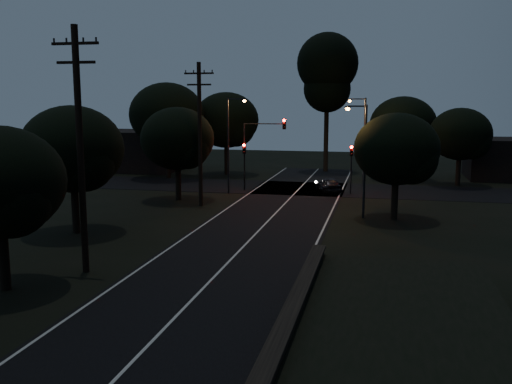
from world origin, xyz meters
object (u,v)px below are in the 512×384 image
at_px(utility_pole_mid, 80,147).
at_px(signal_mast, 263,141).
at_px(utility_pole_far, 200,132).
at_px(streetlight_c, 362,153).
at_px(signal_right, 351,160).
at_px(streetlight_a, 230,139).
at_px(streetlight_b, 362,136).
at_px(car, 328,185).
at_px(tall_pine, 327,72).
at_px(signal_left, 244,158).

bearing_deg(utility_pole_mid, signal_mast, 82.96).
relative_size(utility_pole_far, streetlight_c, 1.40).
bearing_deg(signal_right, streetlight_a, -168.66).
xyz_separation_m(utility_pole_mid, utility_pole_far, (0.00, 17.00, -0.25)).
relative_size(utility_pole_mid, streetlight_b, 1.38).
height_order(streetlight_a, streetlight_c, streetlight_a).
relative_size(streetlight_c, car, 2.03).
bearing_deg(streetlight_b, signal_right, -100.00).
xyz_separation_m(tall_pine, signal_right, (3.60, -15.01, -7.99)).
bearing_deg(utility_pole_far, tall_pine, 73.07).
bearing_deg(signal_left, streetlight_b, 22.05).
relative_size(signal_left, streetlight_a, 0.51).
bearing_deg(streetlight_c, streetlight_b, 92.14).
bearing_deg(streetlight_c, tall_pine, 100.93).
relative_size(utility_pole_mid, signal_mast, 1.76).
height_order(signal_right, car, signal_right).
bearing_deg(streetlight_b, utility_pole_mid, -111.30).
xyz_separation_m(streetlight_c, car, (-3.14, 10.48, -3.72)).
height_order(utility_pole_mid, tall_pine, tall_pine).
distance_m(tall_pine, signal_left, 17.91).
bearing_deg(signal_right, utility_pole_far, -143.00).
relative_size(utility_pole_far, tall_pine, 0.70).
height_order(utility_pole_far, streetlight_a, utility_pole_far).
distance_m(utility_pole_mid, streetlight_c, 19.15).
bearing_deg(utility_pole_far, signal_mast, 68.89).
xyz_separation_m(tall_pine, signal_left, (-5.60, -15.01, -7.99)).
distance_m(streetlight_b, car, 5.94).
bearing_deg(tall_pine, utility_pole_far, -106.93).
bearing_deg(streetlight_c, signal_right, 97.02).
distance_m(tall_pine, streetlight_b, 13.34).
xyz_separation_m(utility_pole_mid, signal_left, (1.40, 24.99, -2.90)).
xyz_separation_m(utility_pole_far, signal_mast, (3.09, 7.99, -1.15)).
xyz_separation_m(signal_left, streetlight_b, (9.91, 4.01, 1.80)).
bearing_deg(signal_left, car, 3.90).
xyz_separation_m(signal_right, streetlight_a, (-9.91, -1.99, 1.80)).
bearing_deg(signal_mast, utility_pole_far, -111.11).
bearing_deg(car, streetlight_a, -5.98).
xyz_separation_m(streetlight_a, streetlight_c, (11.14, -8.00, -0.29)).
bearing_deg(tall_pine, streetlight_a, -110.36).
height_order(tall_pine, streetlight_a, tall_pine).
distance_m(signal_left, signal_mast, 2.26).
height_order(signal_left, streetlight_c, streetlight_c).
relative_size(signal_right, streetlight_b, 0.51).
xyz_separation_m(streetlight_a, streetlight_b, (10.61, 6.00, 0.00)).
xyz_separation_m(signal_left, signal_mast, (1.69, 0.00, 1.50)).
bearing_deg(utility_pole_far, signal_right, 37.00).
bearing_deg(signal_mast, tall_pine, 75.38).
distance_m(signal_left, streetlight_c, 14.52).
bearing_deg(car, streetlight_c, 83.44).
xyz_separation_m(utility_pole_far, streetlight_b, (11.31, 12.00, -0.85)).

